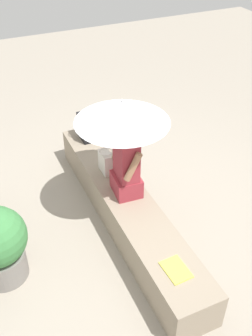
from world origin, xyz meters
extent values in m
plane|color=#9E9384|center=(0.00, 0.00, 0.00)|extent=(14.00, 14.00, 0.00)
cube|color=gray|center=(0.00, 0.00, 0.21)|extent=(3.11, 0.49, 0.43)
cube|color=#992D38|center=(0.05, -0.03, 0.54)|extent=(0.36, 0.31, 0.22)
cube|color=#992D38|center=(0.05, -0.03, 0.89)|extent=(0.34, 0.23, 0.48)
sphere|color=#9E7051|center=(0.05, -0.03, 1.23)|extent=(0.20, 0.20, 0.20)
cylinder|color=#9E7051|center=(-0.15, -0.01, 0.91)|extent=(0.09, 0.20, 0.32)
cylinder|color=#9E7051|center=(0.25, -0.05, 0.91)|extent=(0.09, 0.20, 0.32)
cylinder|color=#B7B7BC|center=(0.13, -0.02, 0.96)|extent=(0.02, 0.02, 1.07)
cone|color=silver|center=(0.13, -0.02, 1.39)|extent=(0.97, 0.97, 0.22)
sphere|color=#B7B7BC|center=(0.13, -0.02, 1.51)|extent=(0.03, 0.03, 0.03)
cube|color=silver|center=(0.49, 0.03, 0.56)|extent=(0.22, 0.11, 0.27)
torus|color=silver|center=(0.49, 0.03, 0.71)|extent=(0.17, 0.17, 0.01)
cube|color=black|center=(1.26, 0.00, 0.60)|extent=(0.27, 0.16, 0.35)
torus|color=black|center=(1.26, 0.00, 0.79)|extent=(0.20, 0.20, 0.01)
cube|color=#EAE04C|center=(-1.12, 0.01, 0.43)|extent=(0.29, 0.21, 0.01)
cylinder|color=gray|center=(-0.17, 1.41, 0.15)|extent=(0.46, 0.46, 0.31)
camera|label=1|loc=(-3.00, 1.36, 3.27)|focal=42.14mm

